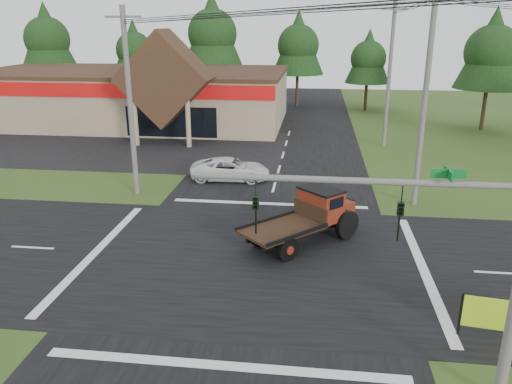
# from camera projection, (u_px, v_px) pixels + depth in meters

# --- Properties ---
(ground) EXTENTS (120.00, 120.00, 0.00)m
(ground) POSITION_uv_depth(u_px,v_px,m) (254.00, 260.00, 21.22)
(ground) COLOR #2E491A
(ground) RESTS_ON ground
(road_ns) EXTENTS (12.00, 120.00, 0.02)m
(road_ns) POSITION_uv_depth(u_px,v_px,m) (254.00, 260.00, 21.21)
(road_ns) COLOR black
(road_ns) RESTS_ON ground
(road_ew) EXTENTS (120.00, 12.00, 0.02)m
(road_ew) POSITION_uv_depth(u_px,v_px,m) (254.00, 260.00, 21.21)
(road_ew) COLOR black
(road_ew) RESTS_ON ground
(parking_apron) EXTENTS (28.00, 14.00, 0.02)m
(parking_apron) POSITION_uv_depth(u_px,v_px,m) (113.00, 147.00, 40.67)
(parking_apron) COLOR black
(parking_apron) RESTS_ON ground
(cvs_building) EXTENTS (30.40, 18.20, 9.19)m
(cvs_building) POSITION_uv_depth(u_px,v_px,m) (135.00, 95.00, 49.92)
(cvs_building) COLOR tan
(cvs_building) RESTS_ON ground
(traffic_signal_mast) EXTENTS (8.12, 0.24, 7.00)m
(traffic_signal_mast) POSITION_uv_depth(u_px,v_px,m) (453.00, 246.00, 12.08)
(traffic_signal_mast) COLOR #595651
(traffic_signal_mast) RESTS_ON ground
(utility_pole_nw) EXTENTS (2.00, 0.30, 10.50)m
(utility_pole_nw) POSITION_uv_depth(u_px,v_px,m) (130.00, 102.00, 27.93)
(utility_pole_nw) COLOR #595651
(utility_pole_nw) RESTS_ON ground
(utility_pole_ne) EXTENTS (2.00, 0.30, 11.50)m
(utility_pole_ne) POSITION_uv_depth(u_px,v_px,m) (425.00, 98.00, 25.94)
(utility_pole_ne) COLOR #595651
(utility_pole_ne) RESTS_ON ground
(utility_pole_n) EXTENTS (2.00, 0.30, 11.20)m
(utility_pole_n) POSITION_uv_depth(u_px,v_px,m) (389.00, 75.00, 39.16)
(utility_pole_n) COLOR #595651
(utility_pole_n) RESTS_ON ground
(tree_row_a) EXTENTS (6.72, 6.72, 12.12)m
(tree_row_a) POSITION_uv_depth(u_px,v_px,m) (47.00, 37.00, 59.67)
(tree_row_a) COLOR #332316
(tree_row_a) RESTS_ON ground
(tree_row_b) EXTENTS (5.60, 5.60, 10.10)m
(tree_row_b) POSITION_uv_depth(u_px,v_px,m) (134.00, 48.00, 60.85)
(tree_row_b) COLOR #332316
(tree_row_b) RESTS_ON ground
(tree_row_c) EXTENTS (7.28, 7.28, 13.13)m
(tree_row_c) POSITION_uv_depth(u_px,v_px,m) (212.00, 31.00, 58.12)
(tree_row_c) COLOR #332316
(tree_row_c) RESTS_ON ground
(tree_row_d) EXTENTS (6.16, 6.16, 11.11)m
(tree_row_d) POSITION_uv_depth(u_px,v_px,m) (298.00, 43.00, 58.36)
(tree_row_d) COLOR #332316
(tree_row_d) RESTS_ON ground
(tree_row_e) EXTENTS (5.04, 5.04, 9.09)m
(tree_row_e) POSITION_uv_depth(u_px,v_px,m) (368.00, 57.00, 55.99)
(tree_row_e) COLOR #332316
(tree_row_e) RESTS_ON ground
(tree_side_ne) EXTENTS (6.16, 6.16, 11.11)m
(tree_side_ne) POSITION_uv_depth(u_px,v_px,m) (492.00, 49.00, 45.02)
(tree_side_ne) COLOR #332316
(tree_side_ne) RESTS_ON ground
(antique_flatbed_truck) EXTENTS (5.67, 5.70, 2.43)m
(antique_flatbed_truck) POSITION_uv_depth(u_px,v_px,m) (302.00, 218.00, 22.48)
(antique_flatbed_truck) COLOR #621C0E
(antique_flatbed_truck) RESTS_ON ground
(white_pickup) EXTENTS (5.13, 2.57, 1.39)m
(white_pickup) POSITION_uv_depth(u_px,v_px,m) (230.00, 169.00, 31.99)
(white_pickup) COLOR white
(white_pickup) RESTS_ON ground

